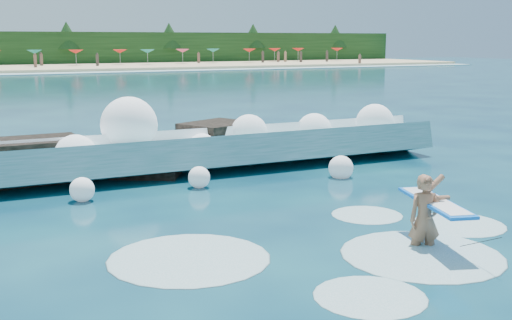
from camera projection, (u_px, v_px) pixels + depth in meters
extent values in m
plane|color=#082642|center=(232.00, 246.00, 12.15)|extent=(200.00, 200.00, 0.00)
cube|color=teal|center=(168.00, 158.00, 18.71)|extent=(17.64, 2.69, 1.47)
cube|color=white|center=(159.00, 140.00, 19.34)|extent=(17.64, 1.24, 0.69)
cube|color=black|center=(34.00, 163.00, 17.82)|extent=(2.55, 1.94, 1.36)
cube|color=black|center=(147.00, 163.00, 18.45)|extent=(2.36, 2.21, 1.04)
cube|color=black|center=(217.00, 145.00, 20.66)|extent=(2.59, 2.38, 1.46)
imported|color=#966246|center=(425.00, 220.00, 11.90)|extent=(0.72, 0.60, 1.70)
cube|color=blue|center=(435.00, 202.00, 12.01)|extent=(1.18, 2.38, 0.06)
cube|color=white|center=(435.00, 201.00, 12.01)|extent=(1.03, 2.17, 0.06)
cylinder|color=black|center=(480.00, 242.00, 10.94)|extent=(0.01, 0.91, 0.43)
sphere|color=white|center=(76.00, 157.00, 17.33)|extent=(1.20, 1.20, 1.20)
sphere|color=white|center=(129.00, 125.00, 18.61)|extent=(1.65, 1.65, 1.65)
sphere|color=white|center=(202.00, 148.00, 19.19)|extent=(0.91, 0.91, 0.91)
sphere|color=white|center=(249.00, 133.00, 20.04)|extent=(1.17, 1.17, 1.17)
sphere|color=white|center=(314.00, 131.00, 21.08)|extent=(1.17, 1.17, 1.17)
sphere|color=white|center=(375.00, 123.00, 21.75)|extent=(1.27, 1.27, 1.27)
sphere|color=white|center=(82.00, 190.00, 15.47)|extent=(0.61, 0.61, 0.61)
sphere|color=white|center=(199.00, 177.00, 16.90)|extent=(0.58, 0.58, 0.58)
sphere|color=white|center=(341.00, 168.00, 18.18)|extent=(0.71, 0.71, 0.71)
ellipsoid|color=silver|center=(422.00, 255.00, 11.65)|extent=(2.97, 2.97, 0.15)
ellipsoid|color=silver|center=(370.00, 297.00, 9.76)|extent=(1.76, 1.76, 0.09)
ellipsoid|color=silver|center=(459.00, 224.00, 13.57)|extent=(1.94, 1.94, 0.10)
ellipsoid|color=silver|center=(189.00, 259.00, 11.45)|extent=(2.94, 2.94, 0.15)
ellipsoid|color=silver|center=(367.00, 215.00, 14.31)|extent=(1.59, 1.59, 0.08)
cone|color=#137B74|center=(34.00, 52.00, 86.15)|extent=(2.00, 2.00, 0.50)
cone|color=red|center=(76.00, 52.00, 87.41)|extent=(2.00, 2.00, 0.50)
cone|color=red|center=(120.00, 51.00, 90.32)|extent=(2.00, 2.00, 0.50)
cone|color=#137B74|center=(147.00, 51.00, 90.31)|extent=(2.00, 2.00, 0.50)
cone|color=#DA4068|center=(183.00, 51.00, 94.32)|extent=(2.00, 2.00, 0.50)
cone|color=#137B74|center=(213.00, 50.00, 97.27)|extent=(2.00, 2.00, 0.50)
cone|color=red|center=(249.00, 50.00, 97.86)|extent=(2.00, 2.00, 0.50)
cone|color=red|center=(275.00, 50.00, 103.37)|extent=(2.00, 2.00, 0.50)
cone|color=red|center=(298.00, 50.00, 105.39)|extent=(2.00, 2.00, 0.50)
cone|color=red|center=(337.00, 49.00, 106.73)|extent=(2.00, 2.00, 0.50)
cube|color=#8C664C|center=(13.00, 62.00, 79.53)|extent=(0.35, 0.22, 1.39)
cube|color=brown|center=(97.00, 61.00, 85.79)|extent=(0.35, 0.22, 1.37)
cube|color=brown|center=(262.00, 58.00, 94.53)|extent=(0.35, 0.22, 1.60)
cube|color=#3F332D|center=(76.00, 60.00, 88.51)|extent=(0.35, 0.22, 1.43)
cube|color=#3F332D|center=(314.00, 57.00, 99.76)|extent=(0.35, 0.22, 1.58)
cube|color=#8C664C|center=(209.00, 58.00, 92.32)|extent=(0.35, 0.22, 1.60)
cube|color=#3F332D|center=(195.00, 59.00, 91.88)|extent=(0.35, 0.22, 1.36)
cube|color=#262633|center=(168.00, 64.00, 82.15)|extent=(0.35, 0.22, 1.39)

